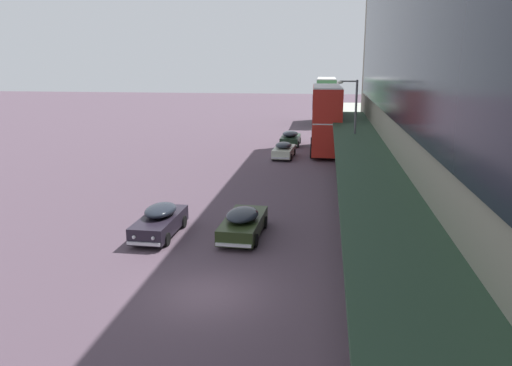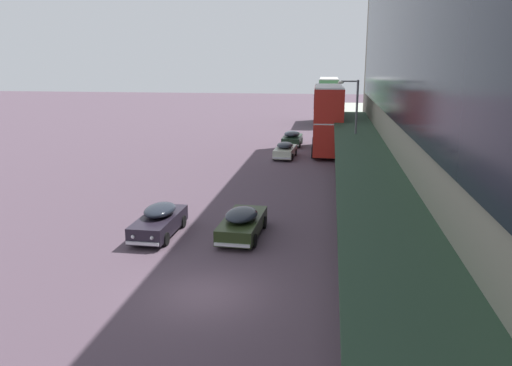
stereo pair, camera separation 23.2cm
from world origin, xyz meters
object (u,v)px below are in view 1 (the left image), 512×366
Objects in this scene: transit_bus_kerbside_front at (326,117)px; pedestrian_at_kerb at (433,292)px; transit_bus_kerbside_rear at (326,99)px; street_lamp at (353,122)px; sedan_far_back at (160,220)px; sedan_oncoming_rear at (284,150)px; sedan_trailing_near at (290,138)px; sedan_oncoming_front at (243,222)px.

transit_bus_kerbside_front is 5.10× the size of pedestrian_at_kerb.
transit_bus_kerbside_rear is at bearing 93.91° from pedestrian_at_kerb.
street_lamp is (1.93, -11.12, 0.87)m from transit_bus_kerbside_front.
street_lamp reaches higher than sedan_far_back.
sedan_oncoming_rear is (4.41, 21.55, -0.03)m from sedan_far_back.
sedan_oncoming_rear is (-3.60, -26.43, -2.67)m from transit_bus_kerbside_rear.
sedan_far_back is at bearing -126.41° from street_lamp.
sedan_oncoming_rear is 10.36m from street_lamp.
street_lamp reaches higher than transit_bus_kerbside_rear.
sedan_oncoming_rear is 0.63× the size of street_lamp.
pedestrian_at_kerb is (7.29, -35.92, 0.43)m from sedan_trailing_near.
sedan_trailing_near is at bearing 132.97° from transit_bus_kerbside_front.
transit_bus_kerbside_front is 32.32m from pedestrian_at_kerb.
street_lamp is (10.05, 13.63, 3.52)m from sedan_far_back.
transit_bus_kerbside_front is at bearing 71.84° from sedan_far_back.
sedan_far_back is at bearing -174.98° from sedan_oncoming_front.
sedan_oncoming_front is 2.59× the size of pedestrian_at_kerb.
sedan_trailing_near reaches higher than sedan_oncoming_front.
transit_bus_kerbside_front is 11.32m from street_lamp.
sedan_trailing_near is at bearing 81.09° from sedan_far_back.
sedan_trailing_near is 7.10m from sedan_oncoming_rear.
sedan_far_back is 4.20m from sedan_oncoming_front.
transit_bus_kerbside_rear is 47.84m from sedan_oncoming_front.
pedestrian_at_kerb reaches higher than sedan_oncoming_rear.
sedan_far_back is 2.50× the size of pedestrian_at_kerb.
pedestrian_at_kerb is (3.66, -32.03, -2.24)m from transit_bus_kerbside_front.
transit_bus_kerbside_front is 26.18m from sedan_far_back.
transit_bus_kerbside_front is 1.33× the size of street_lamp.
sedan_trailing_near is (-3.51, -19.33, -2.65)m from transit_bus_kerbside_rear.
transit_bus_kerbside_front is at bearing 40.78° from sedan_oncoming_rear.
sedan_far_back is at bearing -99.47° from transit_bus_kerbside_rear.
sedan_oncoming_front is (4.19, 0.37, -0.03)m from sedan_far_back.
transit_bus_kerbside_front reaches higher than sedan_oncoming_rear.
street_lamp is at bearing 66.14° from sedan_oncoming_front.
pedestrian_at_kerb is (7.60, -7.65, 0.45)m from sedan_oncoming_front.
pedestrian_at_kerb is at bearing -83.48° from transit_bus_kerbside_front.
sedan_trailing_near is 36.66m from pedestrian_at_kerb.
sedan_oncoming_front is at bearing 5.02° from sedan_far_back.
sedan_trailing_near is at bearing 89.31° from sedan_oncoming_rear.
street_lamp is (5.86, 13.26, 3.55)m from sedan_oncoming_front.
sedan_far_back is (-8.00, -47.98, -2.64)m from transit_bus_kerbside_rear.
sedan_oncoming_rear is at bearing -139.22° from transit_bus_kerbside_front.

